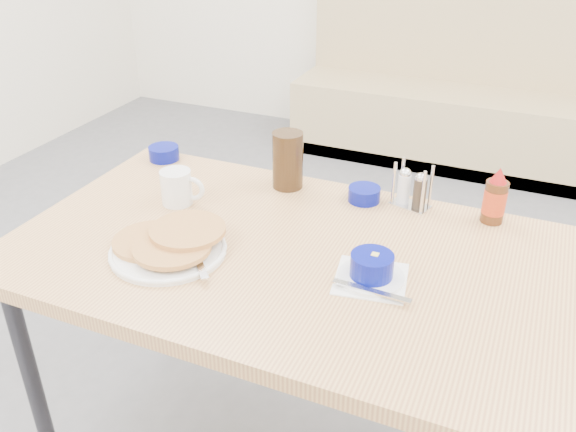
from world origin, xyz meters
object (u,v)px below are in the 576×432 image
at_px(creamer_bowl, 164,153).
at_px(pancake_plate, 169,245).
at_px(butter_bowl, 364,194).
at_px(syrup_bottle, 495,199).
at_px(amber_tumbler, 288,160).
at_px(dining_table, 293,272).
at_px(grits_setting, 372,269).
at_px(condiment_caddy, 412,192).
at_px(coffee_mug, 178,187).
at_px(booth_bench, 455,103).

bearing_deg(creamer_bowl, pancake_plate, -55.20).
height_order(butter_bowl, syrup_bottle, syrup_bottle).
relative_size(creamer_bowl, amber_tumbler, 0.57).
relative_size(pancake_plate, amber_tumbler, 1.80).
xyz_separation_m(dining_table, creamer_bowl, (-0.59, 0.34, 0.08)).
relative_size(grits_setting, condiment_caddy, 1.58).
bearing_deg(coffee_mug, condiment_caddy, 21.84).
xyz_separation_m(dining_table, condiment_caddy, (0.21, 0.34, 0.11)).
relative_size(coffee_mug, grits_setting, 0.63).
relative_size(booth_bench, pancake_plate, 6.33).
relative_size(pancake_plate, syrup_bottle, 1.95).
height_order(dining_table, syrup_bottle, syrup_bottle).
bearing_deg(condiment_caddy, grits_setting, -73.87).
xyz_separation_m(booth_bench, dining_table, (0.00, -2.53, 0.35)).
height_order(dining_table, coffee_mug, coffee_mug).
height_order(dining_table, pancake_plate, pancake_plate).
xyz_separation_m(booth_bench, creamer_bowl, (-0.59, -2.19, 0.43)).
relative_size(grits_setting, amber_tumbler, 1.19).
bearing_deg(condiment_caddy, pancake_plate, -120.00).
relative_size(butter_bowl, condiment_caddy, 0.71).
xyz_separation_m(dining_table, syrup_bottle, (0.42, 0.34, 0.13)).
bearing_deg(amber_tumbler, syrup_bottle, 2.20).
xyz_separation_m(amber_tumbler, syrup_bottle, (0.57, 0.02, -0.02)).
xyz_separation_m(coffee_mug, butter_bowl, (0.47, 0.22, -0.03)).
distance_m(grits_setting, amber_tumbler, 0.51).
bearing_deg(amber_tumbler, condiment_caddy, 3.52).
distance_m(booth_bench, amber_tumbler, 2.28).
bearing_deg(grits_setting, dining_table, 168.05).
distance_m(pancake_plate, grits_setting, 0.49).
xyz_separation_m(pancake_plate, condiment_caddy, (0.48, 0.46, 0.02)).
height_order(booth_bench, grits_setting, booth_bench).
xyz_separation_m(creamer_bowl, condiment_caddy, (0.80, 0.00, 0.02)).
distance_m(butter_bowl, condiment_caddy, 0.13).
relative_size(coffee_mug, condiment_caddy, 0.99).
bearing_deg(syrup_bottle, creamer_bowl, 180.00).
bearing_deg(creamer_bowl, booth_bench, 74.85).
distance_m(condiment_caddy, syrup_bottle, 0.22).
bearing_deg(syrup_bottle, amber_tumbler, -177.80).
bearing_deg(dining_table, syrup_bottle, 38.86).
height_order(creamer_bowl, condiment_caddy, condiment_caddy).
xyz_separation_m(pancake_plate, creamer_bowl, (-0.32, 0.46, 0.00)).
xyz_separation_m(booth_bench, condiment_caddy, (0.21, -2.19, 0.45)).
bearing_deg(amber_tumbler, booth_bench, 86.06).
relative_size(creamer_bowl, butter_bowl, 1.07).
height_order(pancake_plate, grits_setting, grits_setting).
height_order(grits_setting, butter_bowl, grits_setting).
relative_size(dining_table, grits_setting, 7.04).
distance_m(booth_bench, creamer_bowl, 2.31).
relative_size(booth_bench, amber_tumbler, 11.40).
bearing_deg(dining_table, creamer_bowl, 150.22).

